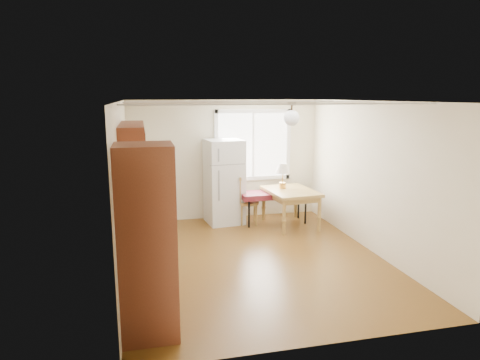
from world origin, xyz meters
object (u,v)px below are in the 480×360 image
object	(u,v)px
bench	(275,195)
chair	(244,197)
dining_table	(291,195)
refrigerator	(224,182)

from	to	relation	value
bench	chair	world-z (taller)	chair
dining_table	chair	distance (m)	0.95
dining_table	bench	bearing A→B (deg)	131.17
bench	chair	distance (m)	0.64
refrigerator	dining_table	size ratio (longest dim) A/B	1.37
refrigerator	chair	size ratio (longest dim) A/B	1.74
dining_table	chair	world-z (taller)	chair
refrigerator	chair	distance (m)	0.51
refrigerator	bench	bearing A→B (deg)	-22.24
chair	refrigerator	bearing A→B (deg)	157.87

